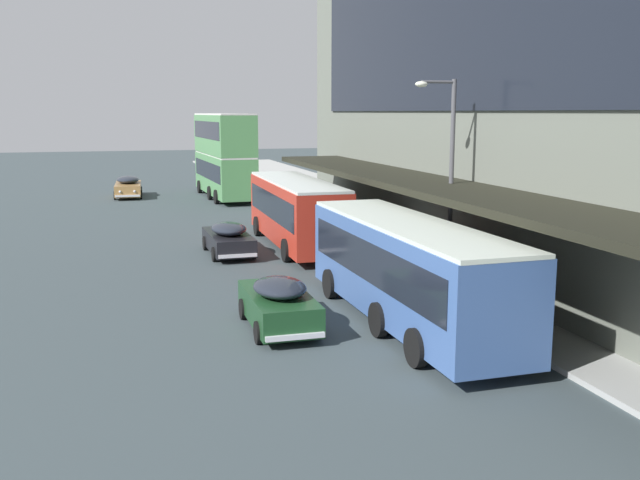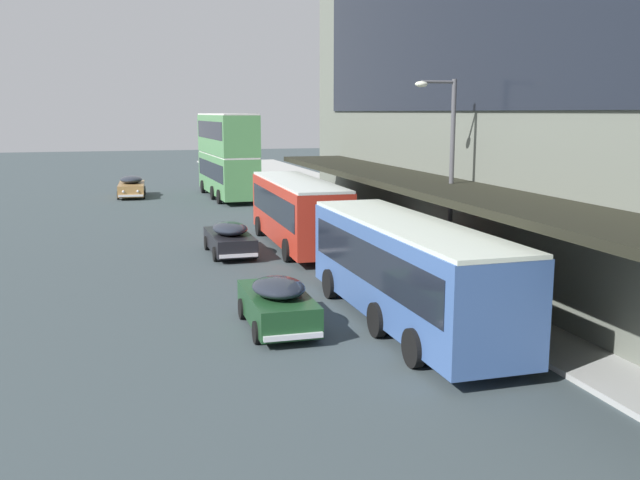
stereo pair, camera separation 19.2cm
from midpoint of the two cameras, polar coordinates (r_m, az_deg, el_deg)
transit_bus_kerbside_front at (r=21.23m, az=6.79°, el=-2.10°), size 2.80×10.93×3.13m
transit_bus_kerbside_rear at (r=33.51m, az=-2.08°, el=2.52°), size 2.87×10.52×3.17m
transit_bus_kerbside_far at (r=53.39m, az=-7.80°, el=6.93°), size 3.08×11.23×6.20m
sedan_lead_near at (r=32.07m, az=-7.51°, el=0.12°), size 1.91×4.64×1.48m
sedan_oncoming_front at (r=21.00m, az=-3.59°, el=-5.08°), size 1.89×4.24×1.55m
sedan_lead_mid at (r=55.48m, az=-15.19°, el=4.13°), size 2.17×5.10×1.57m
street_lamp at (r=24.78m, az=9.92°, el=5.51°), size 1.50×0.28×7.24m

